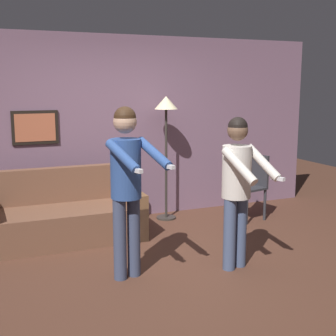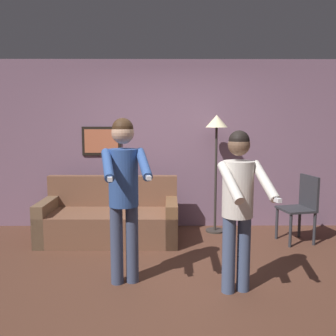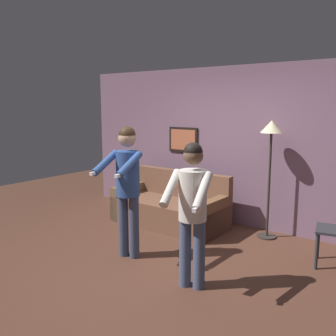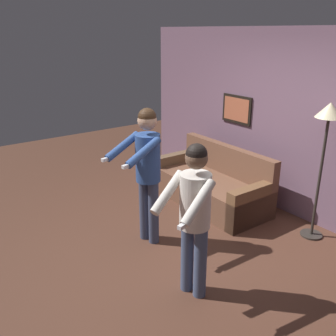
# 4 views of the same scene
# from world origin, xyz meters

# --- Properties ---
(ground_plane) EXTENTS (12.00, 12.00, 0.00)m
(ground_plane) POSITION_xyz_m (0.00, 0.00, 0.00)
(ground_plane) COLOR #533224
(back_wall_assembly) EXTENTS (6.40, 0.09, 2.60)m
(back_wall_assembly) POSITION_xyz_m (-0.01, 2.03, 1.30)
(back_wall_assembly) COLOR slate
(back_wall_assembly) RESTS_ON ground_plane
(couch) EXTENTS (1.91, 0.87, 0.87)m
(couch) POSITION_xyz_m (-0.87, 1.32, 0.28)
(couch) COLOR brown
(couch) RESTS_ON ground_plane
(torchiere_lamp) EXTENTS (0.33, 0.33, 1.76)m
(torchiere_lamp) POSITION_xyz_m (0.66, 1.70, 1.46)
(torchiere_lamp) COLOR #332D28
(torchiere_lamp) RESTS_ON ground_plane
(person_standing_left) EXTENTS (0.53, 0.73, 1.71)m
(person_standing_left) POSITION_xyz_m (-0.51, -0.10, 1.04)
(person_standing_left) COLOR #3C4764
(person_standing_left) RESTS_ON ground_plane
(person_standing_right) EXTENTS (0.53, 0.61, 1.60)m
(person_standing_right) POSITION_xyz_m (0.61, -0.31, 0.95)
(person_standing_right) COLOR #445375
(person_standing_right) RESTS_ON ground_plane
(dining_chair_distant) EXTENTS (0.50, 0.50, 0.93)m
(dining_chair_distant) POSITION_xyz_m (1.79, 1.22, 0.53)
(dining_chair_distant) COLOR #2D2D33
(dining_chair_distant) RESTS_ON ground_plane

